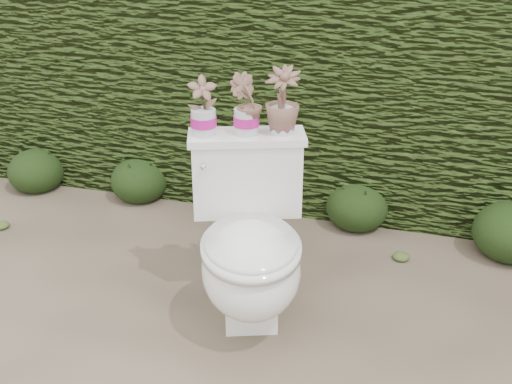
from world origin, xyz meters
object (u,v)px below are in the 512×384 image
(toilet, at_px, (250,248))
(potted_plant_right, at_px, (282,102))
(potted_plant_center, at_px, (246,106))
(potted_plant_left, at_px, (203,108))

(toilet, height_order, potted_plant_right, potted_plant_right)
(toilet, bearing_deg, potted_plant_center, 90.28)
(potted_plant_left, bearing_deg, toilet, -61.64)
(toilet, bearing_deg, potted_plant_right, 58.11)
(potted_plant_center, relative_size, potted_plant_right, 0.90)
(potted_plant_left, bearing_deg, potted_plant_right, -8.68)
(toilet, xyz_separation_m, potted_plant_center, (-0.08, 0.23, 0.54))
(potted_plant_left, relative_size, potted_plant_center, 0.97)
(potted_plant_right, bearing_deg, toilet, -105.62)
(potted_plant_center, bearing_deg, potted_plant_right, -166.36)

